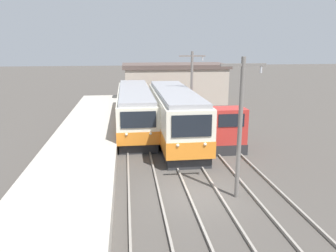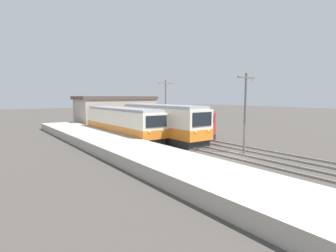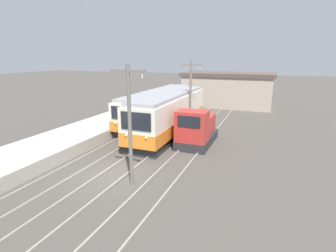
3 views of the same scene
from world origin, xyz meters
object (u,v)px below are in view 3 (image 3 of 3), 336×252
Objects in this scene: commuter_train_center at (170,115)px; shunting_locomotive at (197,130)px; commuter_train_left at (159,108)px; catenary_mast_near at (130,121)px; catenary_mast_mid at (190,94)px.

shunting_locomotive is (3.00, -1.87, -0.54)m from commuter_train_center.
commuter_train_left is 14.46m from catenary_mast_near.
catenary_mast_mid is (4.31, -2.67, 1.97)m from commuter_train_left.
shunting_locomotive is 4.17m from catenary_mast_mid.
catenary_mast_near is at bearing -100.71° from shunting_locomotive.
commuter_train_center is 1.98× the size of catenary_mast_mid.
commuter_train_left reaches higher than shunting_locomotive.
commuter_train_left is 5.44m from catenary_mast_mid.
catenary_mast_near is at bearing -81.22° from commuter_train_center.
commuter_train_left is at bearing 107.50° from catenary_mast_near.
commuter_train_center is at bearing 148.01° from shunting_locomotive.
shunting_locomotive is 8.37m from catenary_mast_near.
commuter_train_left is 2.24× the size of catenary_mast_mid.
commuter_train_center is 3.58m from shunting_locomotive.
commuter_train_left is at bearing 135.13° from shunting_locomotive.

